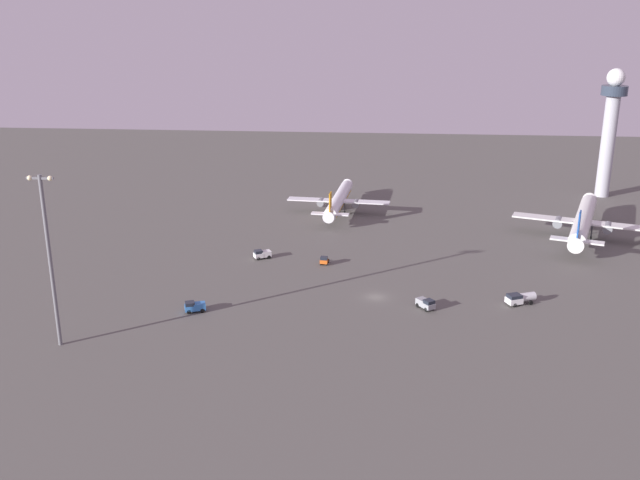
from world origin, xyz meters
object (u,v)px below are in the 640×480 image
(cargo_loader, at_px, (195,306))
(baggage_tractor, at_px, (262,254))
(apron_light_east, at_px, (49,253))
(airplane_near_gate, at_px, (339,200))
(maintenance_van, at_px, (426,303))
(control_tower, at_px, (610,124))
(airplane_mid_apron, at_px, (583,221))
(fuel_truck, at_px, (520,298))
(pushback_tug, at_px, (324,260))

(cargo_loader, bearing_deg, baggage_tractor, -33.27)
(apron_light_east, bearing_deg, airplane_near_gate, 63.93)
(cargo_loader, bearing_deg, airplane_near_gate, -36.96)
(baggage_tractor, distance_m, maintenance_van, 47.21)
(airplane_near_gate, bearing_deg, control_tower, 22.58)
(airplane_mid_apron, distance_m, airplane_near_gate, 69.08)
(airplane_near_gate, bearing_deg, maintenance_van, -67.62)
(fuel_truck, distance_m, cargo_loader, 67.11)
(airplane_near_gate, height_order, fuel_truck, airplane_near_gate)
(fuel_truck, distance_m, baggage_tractor, 62.57)
(airplane_near_gate, xyz_separation_m, maintenance_van, (22.25, -70.42, -2.66))
(pushback_tug, height_order, apron_light_east, apron_light_east)
(pushback_tug, bearing_deg, airplane_mid_apron, -152.37)
(baggage_tractor, relative_size, apron_light_east, 0.14)
(control_tower, height_order, pushback_tug, control_tower)
(control_tower, xyz_separation_m, airplane_mid_apron, (-17.97, -45.80, -18.92))
(airplane_near_gate, xyz_separation_m, pushback_tug, (-0.62, -45.98, -2.77))
(control_tower, xyz_separation_m, airplane_near_gate, (-84.44, -26.99, -19.65))
(control_tower, relative_size, fuel_truck, 6.16)
(baggage_tractor, xyz_separation_m, maintenance_van, (38.41, -27.45, 0.00))
(control_tower, xyz_separation_m, maintenance_van, (-62.19, -97.42, -22.31))
(fuel_truck, bearing_deg, airplane_near_gate, 9.20)
(airplane_mid_apron, height_order, airplane_near_gate, airplane_mid_apron)
(airplane_near_gate, height_order, cargo_loader, airplane_near_gate)
(maintenance_van, relative_size, cargo_loader, 0.98)
(airplane_near_gate, distance_m, apron_light_east, 104.11)
(maintenance_van, bearing_deg, cargo_loader, -30.72)
(airplane_near_gate, bearing_deg, cargo_loader, -103.02)
(fuel_truck, distance_m, apron_light_east, 92.59)
(control_tower, relative_size, apron_light_east, 1.28)
(baggage_tractor, bearing_deg, apron_light_east, 122.31)
(apron_light_east, bearing_deg, baggage_tractor, 59.58)
(airplane_near_gate, xyz_separation_m, apron_light_east, (-45.34, -92.67, 14.00))
(airplane_near_gate, bearing_deg, apron_light_east, -111.22)
(control_tower, bearing_deg, baggage_tractor, -145.18)
(fuel_truck, bearing_deg, airplane_mid_apron, -50.40)
(airplane_near_gate, distance_m, maintenance_van, 73.90)
(airplane_near_gate, relative_size, maintenance_van, 8.84)
(airplane_mid_apron, relative_size, fuel_truck, 6.91)
(pushback_tug, xyz_separation_m, maintenance_van, (22.87, -24.44, 0.11))
(airplane_near_gate, relative_size, baggage_tractor, 8.64)
(fuel_truck, bearing_deg, maintenance_van, 78.68)
(baggage_tractor, height_order, cargo_loader, same)
(control_tower, distance_m, airplane_mid_apron, 52.71)
(baggage_tractor, height_order, apron_light_east, apron_light_east)
(airplane_near_gate, height_order, apron_light_east, apron_light_east)
(airplane_mid_apron, height_order, apron_light_east, apron_light_east)
(fuel_truck, relative_size, maintenance_van, 1.48)
(baggage_tractor, distance_m, apron_light_east, 59.98)
(airplane_near_gate, distance_m, fuel_truck, 78.50)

